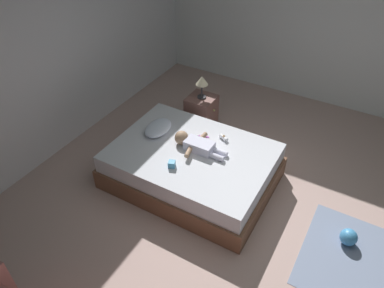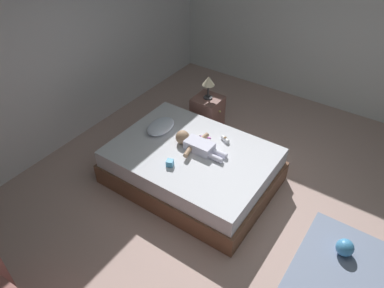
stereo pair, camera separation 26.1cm
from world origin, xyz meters
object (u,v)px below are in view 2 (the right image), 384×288
Objects in this scene: nightstand at (207,114)px; lamp at (208,82)px; bed at (192,166)px; toy_block at (170,163)px; baby at (195,144)px; toy_ball at (345,248)px; baby_bottle at (225,139)px; toothbrush at (204,137)px; pillow at (161,126)px.

lamp is at bearing 90.00° from nightstand.
toy_block is at bearing 171.01° from bed.
baby is at bearing -155.44° from nightstand.
toy_ball is (-0.00, -1.89, -0.14)m from bed.
toy_block is at bearing -164.62° from lamp.
baby_bottle is at bearing -134.44° from nightstand.
toothbrush is 0.26m from baby_bottle.
toy_block is (-0.35, 1.94, 0.42)m from toy_ball.
toothbrush is (0.24, 0.03, -0.06)m from baby.
bed is 0.46m from toy_block.
nightstand is 0.52m from lamp.
lamp is 0.97m from baby_bottle.
baby is 4.41× the size of toothbrush.
nightstand is 1.60× the size of lamp.
pillow is at bearing 173.04° from lamp.
baby_bottle is (0.27, -0.78, -0.03)m from pillow.
baby is at bearing -173.24° from toothbrush.
toothbrush is at bearing -150.39° from nightstand.
lamp reaches higher than baby.
baby_bottle is (-0.65, -0.67, -0.27)m from lamp.
nightstand reaches higher than toy_ball.
toothbrush is 0.45× the size of lamp.
toy_ball is (-0.11, -2.44, -0.45)m from pillow.
bed is 3.61× the size of nightstand.
baby is (-0.05, -0.56, 0.00)m from pillow.
toothbrush is 1.19× the size of baby_bottle.
baby is 1.11m from nightstand.
toy_block is at bearing 171.27° from baby.
baby is at bearing 145.22° from baby_bottle.
baby_bottle is at bearing -70.91° from pillow.
bed is 10.70× the size of toy_ball.
nightstand is 5.58× the size of toy_block.
toy_block is (-0.35, 0.06, 0.28)m from bed.
baby is at bearing -8.73° from toy_block.
bed reaches higher than toy_ball.
toy_block is at bearing -164.62° from nightstand.
nightstand is at bearing 65.96° from toy_ball.
baby_bottle reaches higher than toy_ball.
bed is 1.25m from lamp.
baby is 5.25× the size of baby_bottle.
toy_ball is 1.42× the size of baby_bottle.
lamp is at bearing 24.57° from baby.
baby reaches higher than pillow.
nightstand is 2.96× the size of toy_ball.
bed is at bearing 89.87° from toy_ball.
lamp is at bearing 22.98° from bed.
toy_ball is (-1.04, -2.33, -0.17)m from nightstand.
lamp is (0.00, 0.00, 0.52)m from nightstand.
lamp reaches higher than pillow.
baby is at bearing -95.09° from pillow.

